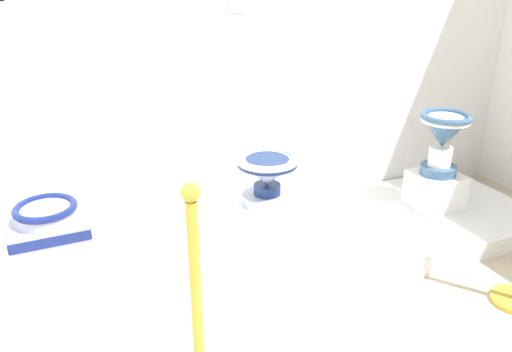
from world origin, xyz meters
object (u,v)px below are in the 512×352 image
(antique_toilet_central_ornate, at_px, (51,242))
(antique_toilet_rightmost, at_px, (267,173))
(antique_toilet_pale_glazed, at_px, (443,135))
(plinth_block_pale_glazed, at_px, (435,190))
(info_placard_first, at_px, (12,6))
(plinth_block_rightmost, at_px, (267,221))
(plinth_block_central_ornate, at_px, (59,285))

(antique_toilet_central_ornate, relative_size, antique_toilet_rightmost, 1.15)
(antique_toilet_pale_glazed, bearing_deg, antique_toilet_rightmost, 177.79)
(plinth_block_pale_glazed, bearing_deg, info_placard_first, 168.54)
(antique_toilet_central_ornate, distance_m, info_placard_first, 1.18)
(antique_toilet_central_ornate, distance_m, plinth_block_rightmost, 1.21)
(plinth_block_rightmost, bearing_deg, info_placard_first, 159.46)
(antique_toilet_central_ornate, distance_m, plinth_block_pale_glazed, 2.44)
(plinth_block_central_ornate, bearing_deg, info_placard_first, 88.73)
(plinth_block_pale_glazed, distance_m, antique_toilet_pale_glazed, 0.39)
(plinth_block_rightmost, bearing_deg, antique_toilet_central_ornate, -177.59)
(plinth_block_rightmost, bearing_deg, antique_toilet_pale_glazed, -2.21)
(info_placard_first, bearing_deg, antique_toilet_pale_glazed, -11.46)
(antique_toilet_rightmost, relative_size, plinth_block_pale_glazed, 1.18)
(antique_toilet_rightmost, xyz_separation_m, antique_toilet_pale_glazed, (1.24, -0.05, 0.07))
(antique_toilet_rightmost, distance_m, plinth_block_pale_glazed, 1.28)
(antique_toilet_rightmost, height_order, antique_toilet_pale_glazed, antique_toilet_pale_glazed)
(plinth_block_central_ornate, relative_size, antique_toilet_rightmost, 0.94)
(antique_toilet_central_ornate, bearing_deg, plinth_block_rightmost, 2.41)
(plinth_block_central_ornate, distance_m, plinth_block_pale_glazed, 2.44)
(antique_toilet_rightmost, bearing_deg, antique_toilet_pale_glazed, -2.21)
(plinth_block_central_ornate, xyz_separation_m, info_placard_first, (0.01, 0.49, 1.32))
(antique_toilet_central_ornate, height_order, plinth_block_rightmost, antique_toilet_central_ornate)
(antique_toilet_central_ornate, bearing_deg, plinth_block_pale_glazed, 0.06)
(antique_toilet_central_ornate, xyz_separation_m, antique_toilet_pale_glazed, (2.44, 0.00, 0.22))
(plinth_block_pale_glazed, relative_size, info_placard_first, 2.24)
(plinth_block_central_ornate, height_order, antique_toilet_central_ornate, antique_toilet_central_ornate)
(antique_toilet_rightmost, bearing_deg, plinth_block_rightmost, 45.00)
(antique_toilet_pale_glazed, bearing_deg, antique_toilet_central_ornate, -179.94)
(antique_toilet_central_ornate, height_order, plinth_block_pale_glazed, antique_toilet_central_ornate)
(antique_toilet_pale_glazed, bearing_deg, plinth_block_rightmost, 177.79)
(plinth_block_rightmost, height_order, info_placard_first, info_placard_first)
(plinth_block_central_ornate, relative_size, plinth_block_rightmost, 0.95)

